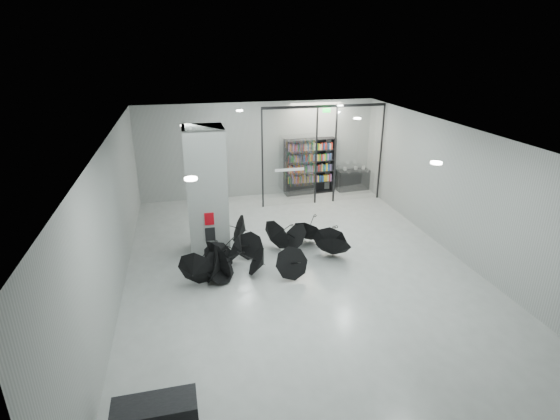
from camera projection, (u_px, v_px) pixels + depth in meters
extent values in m
plane|color=gray|center=(301.00, 272.00, 12.76)|extent=(14.00, 14.00, 0.00)
cube|color=gray|center=(304.00, 137.00, 11.30)|extent=(10.00, 14.00, 0.02)
cube|color=slate|center=(258.00, 150.00, 18.39)|extent=(10.00, 0.02, 4.00)
cube|color=slate|center=(446.00, 397.00, 5.68)|extent=(10.00, 0.02, 4.00)
cube|color=slate|center=(112.00, 224.00, 11.00)|extent=(0.02, 14.00, 4.00)
cube|color=slate|center=(463.00, 195.00, 13.06)|extent=(0.02, 14.00, 4.00)
cube|color=slate|center=(207.00, 192.00, 13.33)|extent=(1.20, 1.20, 4.00)
cube|color=#A50A07|center=(209.00, 219.00, 13.01)|extent=(0.28, 0.04, 0.38)
cube|color=black|center=(210.00, 234.00, 13.19)|extent=(0.30, 0.03, 0.42)
cube|color=#0CE533|center=(327.00, 110.00, 16.68)|extent=(0.30, 0.06, 0.15)
cube|color=silver|center=(290.00, 157.00, 17.23)|extent=(2.20, 0.02, 3.95)
cube|color=silver|center=(358.00, 153.00, 17.83)|extent=(2.00, 0.02, 3.95)
cube|color=black|center=(262.00, 159.00, 17.01)|extent=(0.06, 0.06, 4.00)
cube|color=black|center=(316.00, 156.00, 17.46)|extent=(0.06, 0.06, 4.00)
cube|color=black|center=(335.00, 155.00, 17.63)|extent=(0.06, 0.06, 4.00)
cube|color=black|center=(381.00, 152.00, 18.04)|extent=(0.06, 0.06, 4.00)
cube|color=black|center=(325.00, 106.00, 16.81)|extent=(5.00, 0.08, 0.10)
cube|color=black|center=(155.00, 413.00, 7.63)|extent=(1.48, 0.66, 0.47)
cube|color=black|center=(353.00, 180.00, 19.64)|extent=(1.58, 0.74, 0.92)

